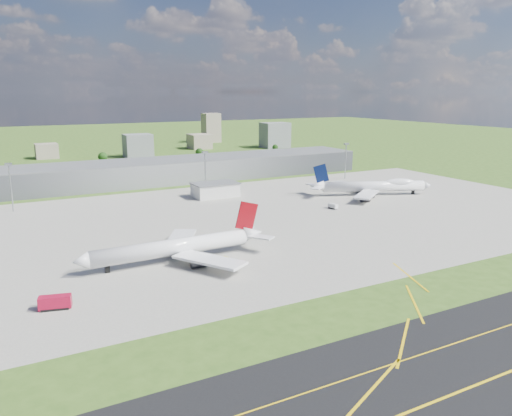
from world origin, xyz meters
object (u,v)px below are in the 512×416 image
airliner_blue_quad (373,186)px  tug_yellow (223,260)px  van_white_near (333,206)px  airliner_red_twin (179,247)px  fire_truck (55,303)px  van_white_far (368,196)px

airliner_blue_quad → tug_yellow: (-133.09, -70.06, -4.55)m
airliner_blue_quad → van_white_near: (-44.05, -18.20, -4.14)m
airliner_red_twin → van_white_near: airliner_red_twin is taller
van_white_near → tug_yellow: bearing=108.4°
tug_yellow → fire_truck: bearing=168.6°
airliner_red_twin → tug_yellow: (13.57, -9.73, -4.40)m
airliner_blue_quad → fire_truck: airliner_blue_quad is taller
airliner_red_twin → fire_truck: bearing=26.3°
airliner_red_twin → fire_truck: airliner_red_twin is taller
tug_yellow → van_white_far: size_ratio=0.86×
van_white_far → van_white_near: bearing=-170.8°
airliner_red_twin → van_white_near: 111.00m
fire_truck → van_white_far: size_ratio=1.89×
airliner_red_twin → airliner_blue_quad: (146.66, 60.34, 0.15)m
tug_yellow → airliner_red_twin: bearing=119.9°
fire_truck → airliner_blue_quad: bearing=37.9°
airliner_red_twin → tug_yellow: size_ratio=16.74×
tug_yellow → airliner_blue_quad: bearing=3.3°
airliner_red_twin → van_white_far: airliner_red_twin is taller
fire_truck → tug_yellow: (59.97, 13.91, -1.00)m
van_white_near → van_white_far: van_white_near is taller
tug_yellow → van_white_near: size_ratio=0.76×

